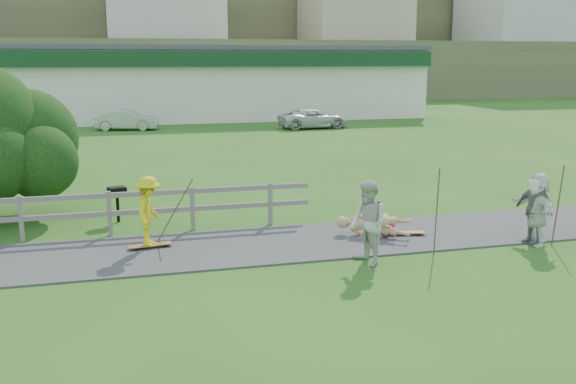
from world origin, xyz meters
name	(u,v)px	position (x,y,z in m)	size (l,w,h in m)	color
ground	(213,271)	(0.00, 0.00, 0.00)	(260.00, 260.00, 0.00)	#255518
path	(203,249)	(0.00, 1.50, 0.02)	(34.00, 3.00, 0.04)	#3E3E41
strip_mall	(195,82)	(4.00, 34.94, 2.58)	(32.50, 10.75, 5.10)	silver
skater_rider	(149,216)	(-1.13, 1.87, 0.79)	(1.02, 0.58, 1.57)	yellow
skater_fallen	(373,225)	(4.08, 1.45, 0.32)	(1.76, 0.42, 0.64)	tan
spectator_a	(368,223)	(3.19, -0.39, 0.89)	(0.86, 0.67, 1.77)	beige
spectator_b	(534,209)	(7.46, 0.02, 0.82)	(0.96, 0.40, 1.64)	slate
spectator_d	(537,209)	(7.50, -0.01, 0.84)	(1.56, 0.50, 1.69)	white
car_silver	(126,120)	(-1.11, 27.36, 0.61)	(1.30, 3.73, 1.23)	#B7BABF
car_white	(313,119)	(10.06, 25.44, 0.59)	(1.97, 4.26, 1.18)	silver
bbq	(118,205)	(-1.80, 4.62, 0.47)	(0.43, 0.33, 0.94)	black
longboard_rider	(150,247)	(-1.13, 1.87, 0.05)	(0.97, 0.24, 0.11)	brown
longboard_fallen	(405,234)	(4.88, 1.35, 0.05)	(0.95, 0.23, 0.11)	brown
helmet	(390,227)	(4.68, 1.80, 0.12)	(0.25, 0.25, 0.25)	#B10C24
pole_rider	(174,206)	(-0.53, 2.27, 0.87)	(0.03, 0.03, 1.74)	brown
pole_spec_left	(437,212)	(4.87, -0.17, 0.96)	(0.03, 0.03, 1.92)	brown
pole_spec_right	(558,206)	(7.89, -0.24, 0.94)	(0.03, 0.03, 1.88)	brown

